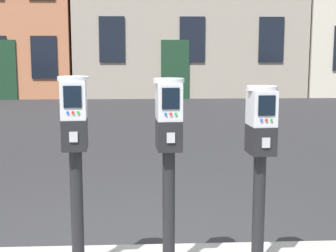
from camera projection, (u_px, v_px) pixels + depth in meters
The scene contains 3 objects.
parking_meter_near_kerb at pixel (75, 140), 3.45m from camera, with size 0.23×0.26×1.43m.
parking_meter_twin_adjacent at pixel (169, 141), 3.48m from camera, with size 0.23×0.26×1.42m.
parking_meter_end_of_row at pixel (260, 145), 3.52m from camera, with size 0.23×0.26×1.36m.
Camera 1 is at (0.05, -3.75, 1.75)m, focal length 52.86 mm.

